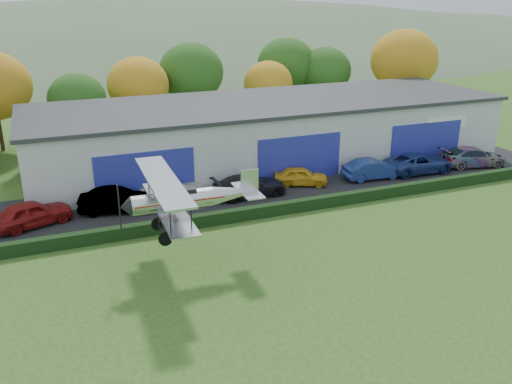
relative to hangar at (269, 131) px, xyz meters
name	(u,v)px	position (x,y,z in m)	size (l,w,h in m)	color
ground	(427,359)	(-5.00, -27.98, -2.66)	(300.00, 300.00, 0.00)	#27551B
apron	(281,187)	(-2.00, -6.98, -2.63)	(48.00, 9.00, 0.05)	black
hedge	(310,204)	(-2.00, -11.78, -2.26)	(46.00, 0.60, 0.80)	black
hangar	(269,131)	(0.00, 0.00, 0.00)	(40.60, 12.60, 5.30)	#B2B7BC
tree_belt	(184,79)	(-4.15, 12.64, 2.95)	(75.70, 13.22, 10.12)	#3D2614
distant_hills	(75,98)	(-9.38, 112.02, -15.70)	(430.00, 196.00, 56.00)	#4C6642
car_0	(32,214)	(-19.60, -7.83, -1.77)	(1.97, 4.91, 1.67)	maroon
car_1	(117,200)	(-14.29, -7.47, -1.78)	(1.74, 4.99, 1.64)	gray
car_2	(176,190)	(-9.99, -6.56, -1.90)	(2.33, 5.05, 1.40)	silver
car_3	(249,186)	(-4.94, -7.94, -1.81)	(2.23, 5.49, 1.59)	black
car_4	(301,176)	(-0.42, -7.14, -1.91)	(1.66, 4.11, 1.40)	gold
car_5	(373,169)	(5.53, -7.95, -1.81)	(1.68, 4.83, 1.59)	navy
car_6	(419,163)	(9.92, -7.98, -1.81)	(2.66, 5.77, 1.60)	navy
car_7	(473,157)	(15.27, -8.26, -1.79)	(2.29, 5.63, 1.63)	gray
biplane	(185,197)	(-11.86, -16.51, 1.29)	(7.47, 8.51, 3.20)	silver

